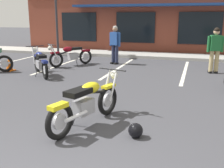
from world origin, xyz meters
TOP-DOWN VIEW (x-y plane):
  - ground_plane at (0.00, 3.77)m, footprint 80.00×80.00m
  - sidewalk_kerb at (0.00, 11.66)m, footprint 22.00×1.80m
  - brick_storefront_building at (0.00, 15.83)m, footprint 17.56×6.81m
  - painted_stall_lines at (0.00, 8.06)m, footprint 13.28×4.80m
  - motorcycle_foreground_classic at (-0.21, 2.04)m, footprint 0.90×2.06m
  - motorcycle_red_sportbike at (-3.59, 5.80)m, footprint 1.62×1.68m
  - motorcycle_green_cafe_racer at (-3.41, 7.88)m, footprint 1.40×1.84m
  - person_in_black_shirt at (-1.76, 8.90)m, footprint 0.59×0.38m
  - person_in_shorts_foreground at (2.33, 8.04)m, footprint 0.60×0.36m
  - helmet_on_pavement at (0.80, 1.78)m, footprint 0.26×0.26m
  - traffic_cone at (-5.23, 6.16)m, footprint 0.34×0.34m

SIDE VIEW (x-z plane):
  - ground_plane at x=0.00m, z-range 0.00..0.00m
  - painted_stall_lines at x=0.00m, z-range 0.00..0.01m
  - sidewalk_kerb at x=0.00m, z-range 0.00..0.14m
  - helmet_on_pavement at x=0.80m, z-range 0.00..0.26m
  - traffic_cone at x=-5.23m, z-range -0.01..0.52m
  - motorcycle_foreground_classic at x=-0.21m, z-range -0.03..0.95m
  - motorcycle_red_sportbike at x=-3.59m, z-range -0.03..0.95m
  - motorcycle_green_cafe_racer at x=-3.41m, z-range -0.03..0.95m
  - person_in_black_shirt at x=-1.76m, z-range 0.11..1.79m
  - person_in_shorts_foreground at x=2.33m, z-range 0.11..1.79m
  - brick_storefront_building at x=0.00m, z-range 0.00..3.46m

